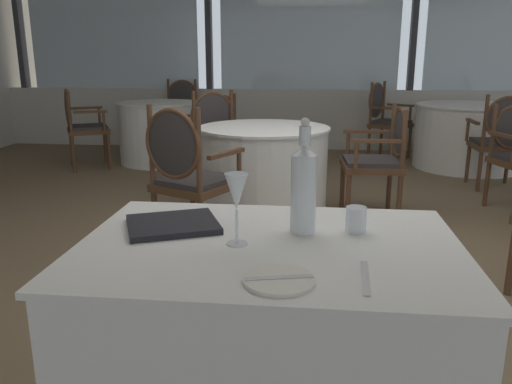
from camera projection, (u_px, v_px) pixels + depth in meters
ground_plane at (296, 264)px, 3.32m from camera, size 15.04×15.04×0.00m
window_wall_far at (308, 70)px, 7.20m from camera, size 9.10×0.14×2.81m
foreground_table at (269, 353)px, 1.65m from camera, size 1.16×0.81×0.76m
side_plate at (279, 280)px, 1.28m from camera, size 0.19×0.19×0.01m
butter_knife at (279, 278)px, 1.28m from camera, size 0.17×0.06×0.00m
dinner_fork at (365, 278)px, 1.30m from camera, size 0.03×0.21×0.00m
water_bottle at (304, 187)px, 1.61m from camera, size 0.08×0.08×0.37m
wine_glass at (237, 194)px, 1.50m from camera, size 0.07×0.07×0.22m
water_tumbler at (356, 219)px, 1.64m from camera, size 0.07×0.07×0.08m
menu_book at (173, 224)px, 1.69m from camera, size 0.36×0.34×0.02m
background_table_0 at (264, 173)px, 4.20m from camera, size 1.07×1.07×0.76m
dining_chair_0_0 at (382, 154)px, 4.11m from camera, size 0.49×0.56×0.92m
dining_chair_0_1 at (218, 135)px, 4.99m from camera, size 0.66×0.64×0.99m
dining_chair_0_2 at (186, 169)px, 3.36m from camera, size 0.64×0.62×1.01m
background_table_2 at (468, 136)px, 6.11m from camera, size 1.28×1.28×0.76m
dining_chair_2_0 at (384, 114)px, 6.67m from camera, size 0.63×0.65×0.99m
dining_chair_2_1 at (501, 135)px, 5.04m from camera, size 0.54×0.47×0.96m
background_table_3 at (160, 133)px, 6.41m from camera, size 1.04×1.04×0.76m
dining_chair_3_0 at (80, 122)px, 6.02m from camera, size 0.62×0.65×0.93m
dining_chair_3_1 at (216, 127)px, 5.82m from camera, size 0.63×0.65×0.90m
dining_chair_3_2 at (180, 109)px, 7.27m from camera, size 0.54×0.48×1.00m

